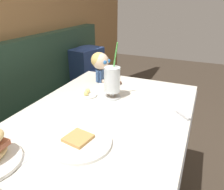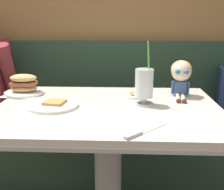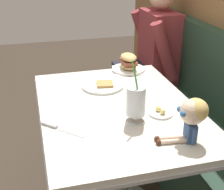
% 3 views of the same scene
% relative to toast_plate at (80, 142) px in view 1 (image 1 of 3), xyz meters
% --- Properties ---
extents(booth_bench, '(2.60, 0.48, 1.00)m').
position_rel_toast_plate_xyz_m(booth_bench, '(0.27, 0.65, -0.42)').
color(booth_bench, '#233D2D').
rests_on(booth_bench, ground).
extents(diner_table, '(1.11, 0.81, 0.74)m').
position_rel_toast_plate_xyz_m(diner_table, '(0.27, 0.02, -0.21)').
color(diner_table, silver).
rests_on(diner_table, ground).
extents(toast_plate, '(0.25, 0.25, 0.03)m').
position_rel_toast_plate_xyz_m(toast_plate, '(0.00, 0.00, 0.00)').
color(toast_plate, white).
rests_on(toast_plate, diner_table).
extents(milkshake_glass, '(0.10, 0.10, 0.31)m').
position_rel_toast_plate_xyz_m(milkshake_glass, '(0.44, 0.05, 0.09)').
color(milkshake_glass, silver).
rests_on(milkshake_glass, diner_table).
extents(butter_saucer, '(0.12, 0.12, 0.04)m').
position_rel_toast_plate_xyz_m(butter_saucer, '(0.41, 0.20, 0.00)').
color(butter_saucer, white).
rests_on(butter_saucer, diner_table).
extents(butter_knife, '(0.18, 0.18, 0.01)m').
position_rel_toast_plate_xyz_m(butter_knife, '(0.41, -0.32, -0.00)').
color(butter_knife, silver).
rests_on(butter_knife, diner_table).
extents(seated_doll, '(0.13, 0.22, 0.20)m').
position_rel_toast_plate_xyz_m(seated_doll, '(0.66, 0.23, 0.12)').
color(seated_doll, '#385689').
rests_on(seated_doll, diner_table).
extents(backpack, '(0.33, 0.30, 0.41)m').
position_rel_toast_plate_xyz_m(backpack, '(1.16, 0.62, -0.09)').
color(backpack, navy).
rests_on(backpack, booth_bench).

